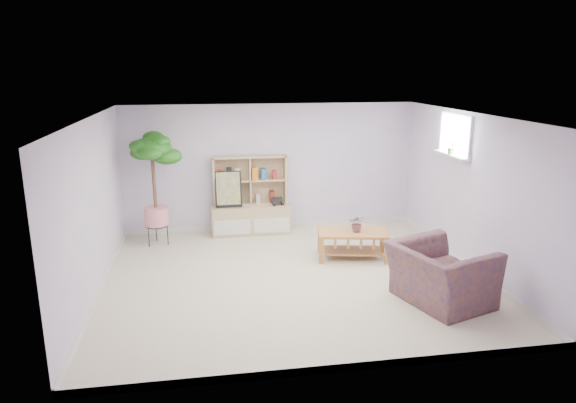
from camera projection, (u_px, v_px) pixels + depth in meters
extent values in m
cube|color=beige|center=(293.00, 278.00, 7.67)|extent=(5.50, 5.00, 0.01)
cube|color=white|center=(294.00, 116.00, 7.06)|extent=(5.50, 5.00, 0.01)
cube|color=silver|center=(271.00, 168.00, 9.75)|extent=(5.50, 0.01, 2.40)
cube|color=silver|center=(338.00, 264.00, 4.98)|extent=(5.50, 0.01, 2.40)
cube|color=silver|center=(93.00, 208.00, 6.93)|extent=(0.01, 5.00, 2.40)
cube|color=silver|center=(471.00, 193.00, 7.79)|extent=(0.01, 5.00, 2.40)
cube|color=silver|center=(451.00, 155.00, 8.23)|extent=(0.14, 1.00, 0.04)
imported|color=#266D35|center=(357.00, 223.00, 8.30)|extent=(0.32, 0.30, 0.28)
imported|color=navy|center=(441.00, 271.00, 6.77)|extent=(1.38, 1.48, 0.89)
imported|color=#1A6614|center=(451.00, 147.00, 8.21)|extent=(0.14, 0.12, 0.21)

